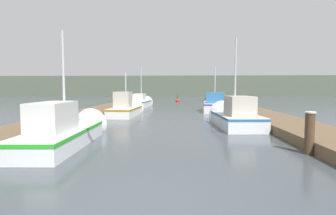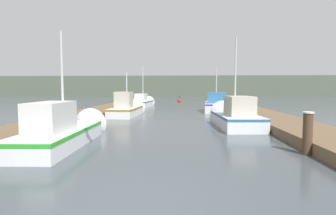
{
  "view_description": "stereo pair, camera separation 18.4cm",
  "coord_description": "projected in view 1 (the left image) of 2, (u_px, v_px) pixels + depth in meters",
  "views": [
    {
      "loc": [
        0.52,
        -3.87,
        1.87
      ],
      "look_at": [
        -0.13,
        9.47,
        0.86
      ],
      "focal_mm": 28.0,
      "sensor_mm": 36.0,
      "label": 1
    },
    {
      "loc": [
        0.7,
        -3.86,
        1.87
      ],
      "look_at": [
        -0.13,
        9.47,
        0.86
      ],
      "focal_mm": 28.0,
      "sensor_mm": 36.0,
      "label": 2
    }
  ],
  "objects": [
    {
      "name": "mooring_piling_1",
      "position": [
        131.0,
        100.0,
        24.99
      ],
      "size": [
        0.27,
        0.27,
        1.35
      ],
      "color": "#473523",
      "rests_on": "ground_plane"
    },
    {
      "name": "channel_buoy",
      "position": [
        177.0,
        101.0,
        35.14
      ],
      "size": [
        0.49,
        0.49,
        0.99
      ],
      "color": "red",
      "rests_on": "ground_plane"
    },
    {
      "name": "fishing_boat_0",
      "position": [
        68.0,
        130.0,
        8.87
      ],
      "size": [
        1.69,
        5.41,
        4.12
      ],
      "rotation": [
        0.0,
        0.0,
        0.04
      ],
      "color": "silver",
      "rests_on": "ground_plane"
    },
    {
      "name": "dock_left",
      "position": [
        104.0,
        110.0,
        20.2
      ],
      "size": [
        2.41,
        40.0,
        0.35
      ],
      "color": "brown",
      "rests_on": "ground_plane"
    },
    {
      "name": "dock_right",
      "position": [
        246.0,
        110.0,
        19.68
      ],
      "size": [
        2.41,
        40.0,
        0.35
      ],
      "color": "brown",
      "rests_on": "ground_plane"
    },
    {
      "name": "fishing_boat_4",
      "position": [
        142.0,
        102.0,
        25.95
      ],
      "size": [
        1.78,
        4.89,
        4.35
      ],
      "rotation": [
        0.0,
        0.0,
        -0.07
      ],
      "color": "silver",
      "rests_on": "ground_plane"
    },
    {
      "name": "fishing_boat_1",
      "position": [
        233.0,
        116.0,
        13.05
      ],
      "size": [
        1.99,
        5.0,
        4.77
      ],
      "rotation": [
        0.0,
        0.0,
        0.06
      ],
      "color": "silver",
      "rests_on": "ground_plane"
    },
    {
      "name": "ground_plane",
      "position": [
        147.0,
        210.0,
        4.02
      ],
      "size": [
        200.0,
        200.0,
        0.0
      ],
      "color": "#3D4449"
    },
    {
      "name": "fishing_boat_2",
      "position": [
        127.0,
        109.0,
        17.79
      ],
      "size": [
        1.69,
        4.75,
        3.32
      ],
      "rotation": [
        0.0,
        0.0,
        -0.04
      ],
      "color": "silver",
      "rests_on": "ground_plane"
    },
    {
      "name": "mooring_piling_2",
      "position": [
        310.0,
        133.0,
        7.33
      ],
      "size": [
        0.29,
        0.29,
        1.21
      ],
      "color": "#473523",
      "rests_on": "ground_plane"
    },
    {
      "name": "distant_shore_ridge",
      "position": [
        179.0,
        86.0,
        65.83
      ],
      "size": [
        120.0,
        16.0,
        4.57
      ],
      "color": "#4C5647",
      "rests_on": "ground_plane"
    },
    {
      "name": "fishing_boat_3",
      "position": [
        215.0,
        105.0,
        21.21
      ],
      "size": [
        2.12,
        4.98,
        4.02
      ],
      "rotation": [
        0.0,
        0.0,
        -0.09
      ],
      "color": "silver",
      "rests_on": "ground_plane"
    }
  ]
}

